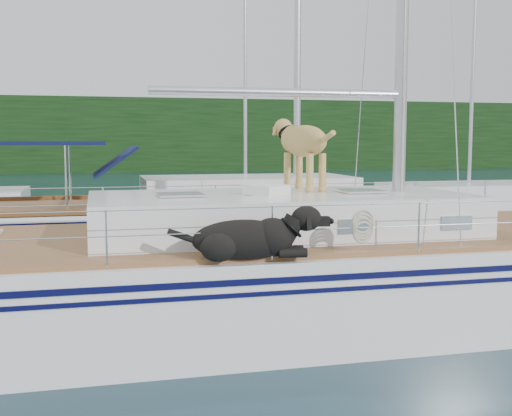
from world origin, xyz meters
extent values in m
plane|color=black|center=(0.00, 0.00, 0.00)|extent=(120.00, 120.00, 0.00)
cube|color=black|center=(0.00, 45.00, 3.00)|extent=(90.00, 3.00, 6.00)
cube|color=#595147|center=(0.00, 46.20, 0.60)|extent=(92.00, 1.00, 1.20)
cube|color=silver|center=(0.00, 0.00, 0.50)|extent=(12.00, 3.80, 1.40)
cube|color=brown|center=(0.00, 0.00, 1.23)|extent=(11.52, 3.50, 0.06)
cube|color=silver|center=(0.80, 0.00, 1.54)|extent=(5.20, 2.50, 0.55)
cylinder|color=silver|center=(0.80, 0.00, 3.21)|extent=(3.60, 0.12, 0.12)
cylinder|color=silver|center=(0.00, -1.75, 1.82)|extent=(10.56, 0.01, 0.01)
cylinder|color=silver|center=(0.00, 1.75, 1.82)|extent=(10.56, 0.01, 0.01)
cube|color=#1F2FC3|center=(-0.34, 1.28, 1.29)|extent=(0.88, 0.81, 0.06)
cube|color=silver|center=(0.59, -0.05, 1.88)|extent=(0.70, 0.69, 0.14)
torus|color=#C0B698|center=(1.28, -1.75, 1.62)|extent=(0.38, 0.16, 0.37)
cube|color=silver|center=(0.51, 5.91, 0.45)|extent=(11.00, 3.50, 1.30)
cube|color=brown|center=(0.51, 5.91, 1.10)|extent=(10.56, 3.29, 0.06)
cube|color=silver|center=(1.71, 5.91, 1.45)|extent=(4.80, 2.30, 0.55)
cube|color=#0D1237|center=(-2.69, 5.91, 2.50)|extent=(2.40, 2.30, 0.08)
cube|color=silver|center=(4.00, 16.00, 0.40)|extent=(7.20, 3.00, 1.10)
cylinder|color=silver|center=(4.00, 16.00, 6.00)|extent=(0.14, 0.14, 11.00)
cube|color=silver|center=(12.00, 13.00, 0.40)|extent=(6.40, 3.00, 1.10)
cylinder|color=silver|center=(12.00, 13.00, 6.00)|extent=(0.14, 0.14, 11.00)
camera|label=1|loc=(-1.68, -8.57, 2.55)|focal=45.00mm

